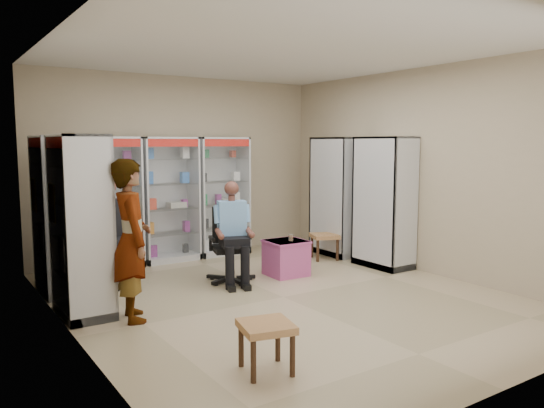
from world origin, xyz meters
TOP-DOWN VIEW (x-y plane):
  - floor at (0.00, 0.00)m, footprint 6.00×6.00m
  - room_shell at (0.00, 0.00)m, footprint 5.02×6.02m
  - cabinet_back_left at (-1.30, 2.73)m, footprint 0.90×0.50m
  - cabinet_back_mid at (-0.35, 2.73)m, footprint 0.90×0.50m
  - cabinet_back_right at (0.60, 2.73)m, footprint 0.90×0.50m
  - cabinet_right_far at (2.23, 1.60)m, footprint 0.90×0.50m
  - cabinet_right_near at (2.23, 0.50)m, footprint 0.90×0.50m
  - cabinet_left_far at (-2.23, 1.80)m, footprint 0.90×0.50m
  - cabinet_left_near at (-2.23, 0.70)m, footprint 0.90×0.50m
  - wooden_chair at (-1.55, 2.00)m, footprint 0.42×0.42m
  - seated_customer at (-1.55, 1.95)m, footprint 0.44×0.60m
  - office_chair at (-0.18, 1.03)m, footprint 0.70×0.70m
  - seated_shopkeeper at (-0.18, 0.98)m, footprint 0.59×0.70m
  - pink_trunk at (0.67, 0.88)m, footprint 0.55×0.53m
  - tea_glass at (0.71, 0.84)m, footprint 0.07×0.07m
  - woven_stool_a at (1.81, 1.40)m, footprint 0.54×0.54m
  - woven_stool_b at (-1.35, -1.69)m, footprint 0.51×0.51m
  - standing_man at (-1.83, 0.22)m, footprint 0.51×0.69m

SIDE VIEW (x-z plane):
  - floor at x=0.00m, z-range 0.00..0.00m
  - woven_stool_a at x=1.81m, z-range 0.00..0.42m
  - woven_stool_b at x=-1.35m, z-range 0.00..0.42m
  - pink_trunk at x=0.67m, z-range 0.00..0.51m
  - wooden_chair at x=-1.55m, z-range 0.00..0.94m
  - office_chair at x=-0.18m, z-range 0.00..1.03m
  - tea_glass at x=0.71m, z-range 0.51..0.60m
  - seated_shopkeeper at x=-0.18m, z-range 0.00..1.31m
  - seated_customer at x=-1.55m, z-range 0.00..1.34m
  - standing_man at x=-1.83m, z-range 0.00..1.74m
  - cabinet_back_left at x=-1.30m, z-range 0.00..2.00m
  - cabinet_back_mid at x=-0.35m, z-range 0.00..2.00m
  - cabinet_back_right at x=0.60m, z-range 0.00..2.00m
  - cabinet_right_far at x=2.23m, z-range 0.00..2.00m
  - cabinet_right_near at x=2.23m, z-range 0.00..2.00m
  - cabinet_left_far at x=-2.23m, z-range 0.00..2.00m
  - cabinet_left_near at x=-2.23m, z-range 0.00..2.00m
  - room_shell at x=0.00m, z-range 0.46..3.47m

